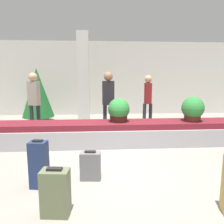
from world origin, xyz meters
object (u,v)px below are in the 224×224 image
at_px(decorated_tree, 37,93).
at_px(suitcase_3, 56,192).
at_px(potted_plant_0, 193,109).
at_px(traveler_0, 108,97).
at_px(traveler_2, 34,97).
at_px(potted_plant_1, 119,110).
at_px(suitcase_0, 39,164).
at_px(pillar, 83,79).
at_px(suitcase_1, 90,166).
at_px(traveler_1, 148,97).

bearing_deg(decorated_tree, suitcase_3, -73.69).
relative_size(potted_plant_0, traveler_0, 0.34).
xyz_separation_m(suitcase_3, traveler_2, (-1.30, 3.94, 0.80)).
bearing_deg(suitcase_3, potted_plant_1, 75.80).
bearing_deg(suitcase_0, pillar, 92.17).
height_order(suitcase_0, suitcase_3, suitcase_0).
xyz_separation_m(suitcase_1, suitcase_3, (-0.40, -0.92, 0.06)).
distance_m(suitcase_0, decorated_tree, 5.35).
xyz_separation_m(suitcase_0, decorated_tree, (-1.33, 5.13, 0.72)).
distance_m(potted_plant_0, traveler_2, 4.40).
bearing_deg(decorated_tree, suitcase_0, -75.45).
bearing_deg(potted_plant_0, pillar, 139.72).
height_order(suitcase_0, traveler_0, traveler_0).
xyz_separation_m(suitcase_1, potted_plant_0, (2.54, 1.87, 0.64)).
bearing_deg(pillar, suitcase_3, -90.60).
xyz_separation_m(suitcase_1, traveler_1, (1.75, 3.46, 0.81)).
relative_size(suitcase_1, traveler_2, 0.27).
xyz_separation_m(pillar, potted_plant_0, (2.88, -2.45, -0.72)).
xyz_separation_m(potted_plant_1, traveler_0, (-0.21, 0.95, 0.26)).
bearing_deg(suitcase_3, traveler_2, 114.51).
distance_m(pillar, traveler_0, 1.71).
distance_m(potted_plant_1, traveler_1, 1.88).
xyz_separation_m(traveler_0, traveler_1, (1.30, 0.58, -0.07)).
bearing_deg(pillar, suitcase_0, -95.49).
height_order(pillar, traveler_2, pillar).
distance_m(suitcase_1, traveler_1, 3.96).
bearing_deg(potted_plant_0, potted_plant_1, 178.10).
relative_size(suitcase_0, suitcase_3, 1.23).
height_order(suitcase_3, traveler_0, traveler_0).
distance_m(suitcase_3, traveler_1, 4.94).
distance_m(suitcase_0, potted_plant_0, 3.95).
height_order(suitcase_1, potted_plant_0, potted_plant_0).
bearing_deg(potted_plant_1, suitcase_0, -123.98).
height_order(traveler_0, decorated_tree, decorated_tree).
distance_m(suitcase_1, decorated_tree, 5.43).
height_order(pillar, potted_plant_1, pillar).
xyz_separation_m(suitcase_0, traveler_1, (2.53, 3.66, 0.68)).
xyz_separation_m(pillar, traveler_1, (2.10, -0.86, -0.56)).
distance_m(potted_plant_0, traveler_0, 2.33).
bearing_deg(suitcase_0, traveler_1, 63.00).
xyz_separation_m(potted_plant_1, traveler_1, (1.09, 1.53, 0.19)).
distance_m(suitcase_1, traveler_0, 3.05).
bearing_deg(traveler_2, pillar, 65.12).
bearing_deg(suitcase_1, traveler_0, 85.54).
bearing_deg(potted_plant_1, suitcase_3, -110.40).
relative_size(suitcase_3, traveler_0, 0.34).
height_order(suitcase_3, potted_plant_1, potted_plant_1).
distance_m(potted_plant_1, decorated_tree, 4.09).
bearing_deg(pillar, potted_plant_1, -67.10).
bearing_deg(decorated_tree, pillar, -19.04).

